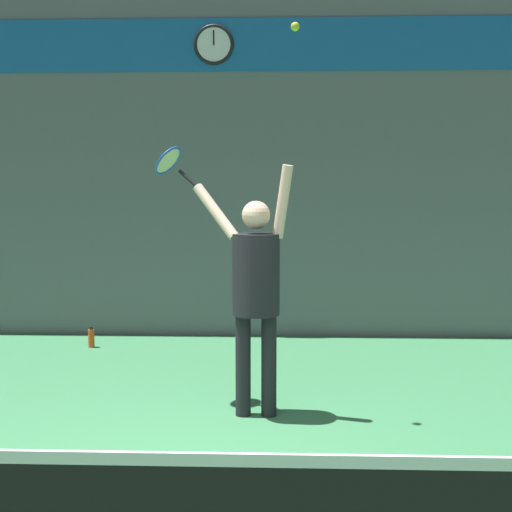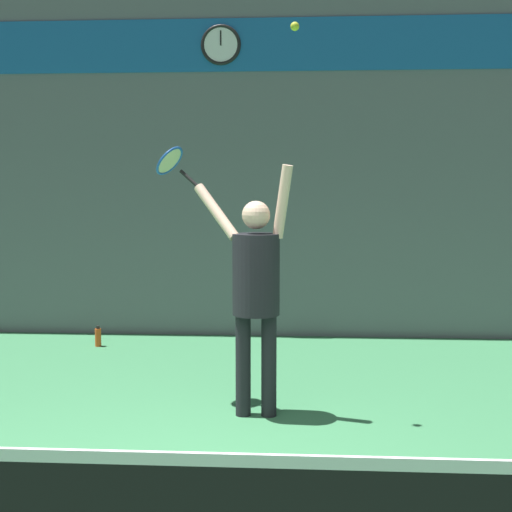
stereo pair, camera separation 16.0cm
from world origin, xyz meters
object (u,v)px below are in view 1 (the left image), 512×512
object	(u,v)px
scoreboard_clock	(214,45)
tennis_ball	(295,27)
tennis_racket	(170,162)
tennis_player	(256,282)
water_bottle	(91,338)

from	to	relation	value
scoreboard_clock	tennis_ball	world-z (taller)	scoreboard_clock
scoreboard_clock	tennis_racket	xyz separation A→B (m)	(-0.12, -2.86, -1.57)
tennis_racket	tennis_ball	bearing A→B (deg)	-23.78
tennis_player	tennis_ball	world-z (taller)	tennis_ball
scoreboard_clock	tennis_ball	bearing A→B (deg)	-73.75
tennis_player	water_bottle	world-z (taller)	tennis_player
tennis_player	water_bottle	bearing A→B (deg)	129.91
scoreboard_clock	water_bottle	world-z (taller)	scoreboard_clock
scoreboard_clock	tennis_player	xyz separation A→B (m)	(0.66, -3.24, -2.59)
scoreboard_clock	tennis_player	bearing A→B (deg)	-78.57
scoreboard_clock	tennis_racket	distance (m)	3.27
scoreboard_clock	tennis_racket	size ratio (longest dim) A/B	1.15
tennis_player	tennis_ball	distance (m)	2.10
water_bottle	scoreboard_clock	bearing A→B (deg)	26.67
tennis_racket	tennis_ball	xyz separation A→B (m)	(1.09, -0.48, 1.06)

